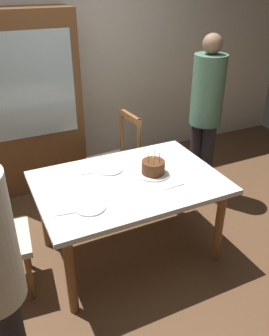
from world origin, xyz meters
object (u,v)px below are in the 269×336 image
plate_near_celebrant (90,207)px  plate_far_side (110,169)px  chair_spindle_back (116,162)px  person_guest (206,109)px  china_cabinet (27,105)px  birthday_cake (153,168)px  dining_table (129,190)px

plate_near_celebrant → plate_far_side: 0.56m
plate_far_side → chair_spindle_back: chair_spindle_back is taller
person_guest → china_cabinet: china_cabinet is taller
birthday_cake → chair_spindle_back: (0.01, 0.81, -0.33)m
china_cabinet → chair_spindle_back: bearing=-46.1°
plate_near_celebrant → china_cabinet: size_ratio=0.12×
dining_table → plate_far_side: bearing=107.9°
dining_table → birthday_cake: 0.26m
birthday_cake → plate_near_celebrant: size_ratio=1.27×
birthday_cake → chair_spindle_back: 0.88m
birthday_cake → person_guest: bearing=32.0°
birthday_cake → person_guest: size_ratio=0.16×
dining_table → china_cabinet: china_cabinet is taller
plate_far_side → china_cabinet: size_ratio=0.12×
person_guest → china_cabinet: (-1.59, 0.99, -0.02)m
dining_table → plate_far_side: 0.26m
dining_table → chair_spindle_back: size_ratio=1.53×
plate_near_celebrant → person_guest: (1.52, 0.80, 0.23)m
dining_table → chair_spindle_back: (0.23, 0.82, -0.19)m
dining_table → birthday_cake: (0.22, 0.01, 0.14)m
dining_table → plate_far_side: (-0.07, 0.23, 0.10)m
dining_table → plate_near_celebrant: bearing=-150.6°
plate_near_celebrant → chair_spindle_back: bearing=59.0°
birthday_cake → chair_spindle_back: chair_spindle_back is taller
plate_near_celebrant → chair_spindle_back: 1.26m
dining_table → plate_near_celebrant: size_ratio=6.62×
plate_near_celebrant → china_cabinet: china_cabinet is taller
person_guest → china_cabinet: 1.88m
plate_near_celebrant → plate_far_side: size_ratio=1.00×
chair_spindle_back → china_cabinet: 1.13m
chair_spindle_back → plate_far_side: bearing=-116.9°
plate_near_celebrant → chair_spindle_back: chair_spindle_back is taller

